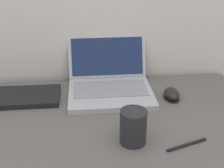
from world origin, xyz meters
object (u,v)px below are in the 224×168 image
(drink_cup, at_px, (133,126))
(computer_mouse, at_px, (172,94))
(external_keyboard, at_px, (4,98))
(pen, at_px, (187,145))
(laptop, at_px, (109,80))

(drink_cup, height_order, computer_mouse, drink_cup)
(external_keyboard, relative_size, pen, 3.10)
(external_keyboard, height_order, pen, external_keyboard)
(laptop, height_order, drink_cup, laptop)
(drink_cup, xyz_separation_m, pen, (0.15, -0.03, -0.05))
(drink_cup, relative_size, external_keyboard, 0.26)
(drink_cup, relative_size, pen, 0.80)
(laptop, xyz_separation_m, drink_cup, (0.04, -0.35, 0.01))
(computer_mouse, bearing_deg, laptop, 157.90)
(external_keyboard, distance_m, pen, 0.68)
(drink_cup, xyz_separation_m, computer_mouse, (0.19, 0.25, -0.04))
(computer_mouse, height_order, pen, computer_mouse)
(computer_mouse, distance_m, pen, 0.29)
(external_keyboard, xyz_separation_m, pen, (0.59, -0.33, -0.01))
(external_keyboard, bearing_deg, laptop, 6.88)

